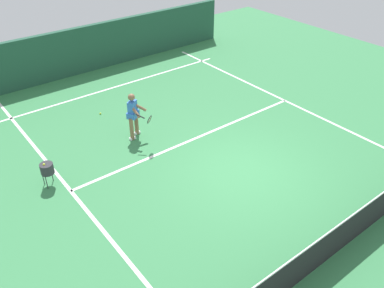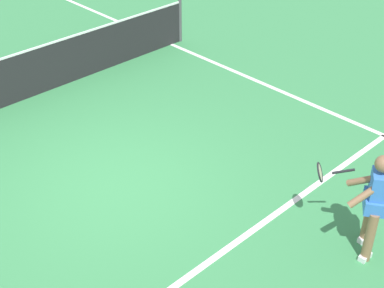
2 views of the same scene
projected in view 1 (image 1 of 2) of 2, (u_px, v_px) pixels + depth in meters
name	position (u px, v px, depth m)	size (l,w,h in m)	color
ground_plane	(243.00, 171.00, 11.77)	(25.39, 25.39, 0.00)	#38844C
court_back_wall	(92.00, 48.00, 17.46)	(13.67, 0.24, 1.96)	#23513D
baseline_marking	(119.00, 86.00, 16.55)	(9.67, 0.10, 0.01)	white
service_line_marking	(196.00, 138.00, 13.23)	(8.67, 0.10, 0.01)	white
sideline_left_marking	(334.00, 124.00, 13.99)	(0.10, 17.53, 0.01)	white
sideline_right_marking	(110.00, 239.00, 9.54)	(0.10, 17.53, 0.01)	white
court_net	(353.00, 227.00, 9.18)	(9.35, 0.08, 1.08)	#4C4C51
tennis_player	(134.00, 114.00, 12.84)	(0.69, 1.14, 1.55)	#8C6647
tennis_ball_near	(100.00, 113.00, 14.55)	(0.07, 0.07, 0.07)	#D1E533
ball_hopper	(47.00, 169.00, 10.94)	(0.36, 0.36, 0.74)	#333338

